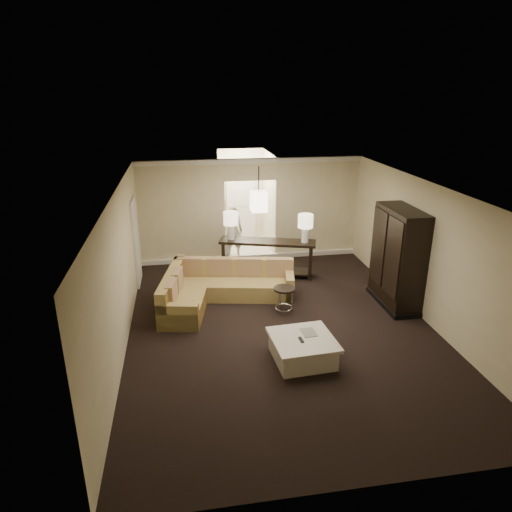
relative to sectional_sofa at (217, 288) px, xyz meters
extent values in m
plane|color=black|center=(1.16, -1.39, -0.33)|extent=(8.00, 8.00, 0.00)
cube|color=beige|center=(1.16, 2.61, 1.07)|extent=(6.00, 0.04, 2.80)
cube|color=beige|center=(1.16, -5.39, 1.07)|extent=(6.00, 0.04, 2.80)
cube|color=beige|center=(-1.84, -1.39, 1.07)|extent=(0.04, 8.00, 2.80)
cube|color=beige|center=(4.16, -1.39, 1.07)|extent=(0.04, 8.00, 2.80)
cube|color=silver|center=(1.16, -1.39, 2.47)|extent=(6.00, 8.00, 0.02)
cube|color=white|center=(1.16, 2.56, 2.40)|extent=(6.00, 0.10, 0.12)
cube|color=white|center=(1.16, 2.56, -0.27)|extent=(6.00, 0.10, 0.12)
cube|color=white|center=(-1.81, 1.41, 0.72)|extent=(0.05, 0.90, 2.10)
cube|color=white|center=(1.16, 3.61, -0.33)|extent=(1.40, 2.00, 0.01)
cube|color=#ECE9C1|center=(0.46, 3.61, 1.07)|extent=(0.04, 2.00, 2.80)
cube|color=#ECE9C1|center=(1.86, 3.61, 1.07)|extent=(0.04, 2.00, 2.80)
cube|color=#ECE9C1|center=(1.16, 4.61, 1.07)|extent=(1.40, 0.04, 2.80)
cube|color=white|center=(1.16, 4.58, 0.72)|extent=(0.90, 0.05, 2.10)
cube|color=brown|center=(0.38, 0.23, -0.14)|extent=(2.88, 1.34, 0.39)
cube|color=brown|center=(-0.77, -0.63, -0.14)|extent=(1.06, 1.43, 0.39)
cube|color=brown|center=(0.44, 0.53, 0.27)|extent=(2.77, 0.74, 0.43)
cube|color=brown|center=(-0.98, -0.12, 0.27)|extent=(0.64, 2.22, 0.43)
cube|color=brown|center=(1.66, -0.01, -0.05)|extent=(0.34, 0.85, 0.57)
cube|color=brown|center=(-0.88, -1.18, -0.05)|extent=(0.85, 0.34, 0.57)
cube|color=#977050|center=(-0.57, 0.68, 0.29)|extent=(0.59, 0.25, 0.43)
cube|color=#977050|center=(0.11, 0.55, 0.29)|extent=(0.59, 0.25, 0.43)
cube|color=#977050|center=(0.80, 0.42, 0.29)|extent=(0.59, 0.25, 0.43)
cube|color=#977050|center=(1.48, 0.29, 0.29)|extent=(0.59, 0.25, 0.43)
cube|color=#977050|center=(-0.86, -0.05, 0.29)|extent=(0.25, 0.57, 0.43)
cube|color=#977050|center=(-0.98, -0.68, 0.29)|extent=(0.25, 0.57, 0.43)
cube|color=beige|center=(1.28, -2.59, -0.15)|extent=(1.04, 1.04, 0.37)
cube|color=beige|center=(1.28, -2.59, 0.07)|extent=(1.15, 1.15, 0.06)
cube|color=black|center=(1.23, -2.65, 0.11)|extent=(0.07, 0.18, 0.02)
cube|color=beige|center=(1.43, -2.42, 0.11)|extent=(0.26, 0.34, 0.01)
cube|color=black|center=(1.40, 1.34, 0.56)|extent=(2.46, 1.23, 0.07)
cube|color=black|center=(0.35, 1.66, 0.11)|extent=(0.23, 0.50, 0.87)
cube|color=black|center=(2.44, 1.02, 0.11)|extent=(0.23, 0.50, 0.87)
cube|color=black|center=(1.40, 1.34, -0.20)|extent=(2.34, 1.14, 0.04)
cube|color=black|center=(3.86, -0.75, 0.76)|extent=(0.60, 1.45, 2.18)
cube|color=black|center=(3.55, -1.11, 0.91)|extent=(0.03, 0.64, 1.66)
cube|color=black|center=(3.55, -0.39, 0.91)|extent=(0.03, 0.64, 1.66)
cube|color=black|center=(3.86, -0.75, -0.28)|extent=(0.64, 1.51, 0.10)
cylinder|color=black|center=(1.36, -0.75, 0.21)|extent=(0.45, 0.45, 0.04)
torus|color=silver|center=(1.36, -0.75, -0.23)|extent=(0.37, 0.37, 0.02)
cylinder|color=silver|center=(1.53, -0.81, -0.06)|extent=(0.02, 0.02, 0.54)
cylinder|color=silver|center=(1.33, -0.58, -0.06)|extent=(0.02, 0.02, 0.54)
cylinder|color=silver|center=(1.23, -0.86, -0.06)|extent=(0.02, 0.02, 0.54)
cylinder|color=white|center=(0.51, 1.61, 0.79)|extent=(0.17, 0.17, 0.38)
cylinder|color=beige|center=(0.51, 1.61, 1.14)|extent=(0.37, 0.37, 0.33)
cylinder|color=white|center=(2.29, 1.07, 0.79)|extent=(0.17, 0.17, 0.38)
cylinder|color=beige|center=(2.29, 1.07, 1.14)|extent=(0.37, 0.37, 0.33)
cylinder|color=black|center=(1.16, 1.31, 2.17)|extent=(0.02, 0.02, 0.60)
cube|color=#FFEAC6|center=(1.16, 1.31, 1.62)|extent=(0.38, 0.38, 0.48)
imported|color=beige|center=(0.71, 2.91, 0.49)|extent=(0.65, 0.48, 1.64)
camera|label=1|loc=(-0.66, -9.31, 4.21)|focal=32.00mm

